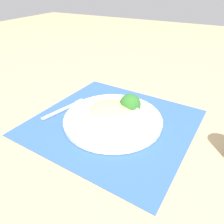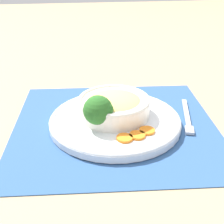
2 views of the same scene
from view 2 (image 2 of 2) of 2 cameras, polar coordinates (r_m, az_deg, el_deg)
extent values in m
plane|color=tan|center=(0.78, 0.56, -2.53)|extent=(4.00, 4.00, 0.00)
cube|color=#2D5184|center=(0.78, 0.56, -2.41)|extent=(0.53, 0.51, 0.00)
cylinder|color=silver|center=(0.77, 0.56, -1.76)|extent=(0.32, 0.32, 0.02)
torus|color=silver|center=(0.77, 0.56, -1.24)|extent=(0.32, 0.32, 0.01)
cylinder|color=silver|center=(0.77, 0.06, 0.80)|extent=(0.18, 0.18, 0.04)
torus|color=silver|center=(0.77, 0.06, 2.23)|extent=(0.18, 0.18, 0.01)
ellipsoid|color=#EAC66B|center=(0.77, 0.06, 1.51)|extent=(0.15, 0.15, 0.05)
cylinder|color=#84AD5B|center=(0.73, -2.52, -2.11)|extent=(0.02, 0.02, 0.02)
sphere|color=#286023|center=(0.71, -2.58, 0.35)|extent=(0.07, 0.07, 0.07)
sphere|color=#286023|center=(0.70, -0.99, 0.49)|extent=(0.03, 0.03, 0.03)
sphere|color=#286023|center=(0.72, -4.01, 0.76)|extent=(0.03, 0.03, 0.03)
cylinder|color=orange|center=(0.69, 2.32, -4.78)|extent=(0.04, 0.04, 0.01)
cylinder|color=orange|center=(0.70, 4.65, -4.27)|extent=(0.04, 0.04, 0.01)
cylinder|color=orange|center=(0.72, 6.41, -3.41)|extent=(0.04, 0.04, 0.01)
cube|color=#B7B7BC|center=(0.84, 13.50, -0.57)|extent=(0.06, 0.18, 0.01)
cube|color=#B7B7BC|center=(0.77, 13.98, -3.26)|extent=(0.03, 0.04, 0.01)
camera|label=1|loc=(1.21, -18.42, 27.44)|focal=35.00mm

